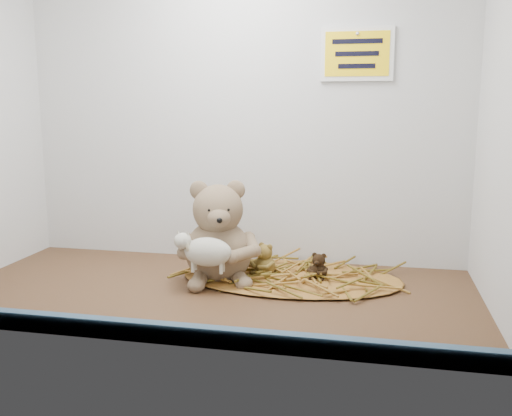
% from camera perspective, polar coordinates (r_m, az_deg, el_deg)
% --- Properties ---
extents(alcove_shell, '(1.20, 0.60, 0.90)m').
position_cam_1_polar(alcove_shell, '(1.35, -3.52, 11.37)').
color(alcove_shell, '#3C2414').
rests_on(alcove_shell, ground).
extents(front_rail, '(1.19, 0.02, 0.04)m').
position_cam_1_polar(front_rail, '(1.07, -8.75, -12.24)').
color(front_rail, '#39566E').
rests_on(front_rail, shelf_floor).
extents(straw_bed, '(0.54, 0.32, 0.01)m').
position_cam_1_polar(straw_bed, '(1.42, 3.56, -6.94)').
color(straw_bed, brown).
rests_on(straw_bed, shelf_floor).
extents(main_teddy, '(0.25, 0.26, 0.25)m').
position_cam_1_polar(main_teddy, '(1.38, -3.82, -2.31)').
color(main_teddy, '#93795A').
rests_on(main_teddy, shelf_floor).
extents(toy_lamb, '(0.15, 0.09, 0.09)m').
position_cam_1_polar(toy_lamb, '(1.31, -4.84, -4.40)').
color(toy_lamb, beige).
rests_on(toy_lamb, main_teddy).
extents(mini_teddy_tan, '(0.09, 0.09, 0.08)m').
position_cam_1_polar(mini_teddy_tan, '(1.42, 0.91, -5.01)').
color(mini_teddy_tan, brown).
rests_on(mini_teddy_tan, straw_bed).
extents(mini_teddy_brown, '(0.06, 0.06, 0.06)m').
position_cam_1_polar(mini_teddy_brown, '(1.39, 6.29, -5.67)').
color(mini_teddy_brown, black).
rests_on(mini_teddy_brown, straw_bed).
extents(wall_sign, '(0.16, 0.01, 0.11)m').
position_cam_1_polar(wall_sign, '(1.51, 10.07, 14.93)').
color(wall_sign, yellow).
rests_on(wall_sign, back_wall).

